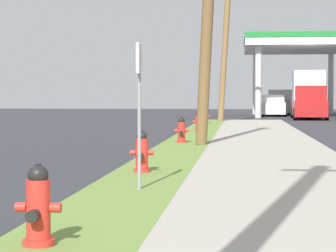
% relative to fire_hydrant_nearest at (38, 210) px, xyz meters
% --- Properties ---
extents(fire_hydrant_nearest, '(0.42, 0.38, 0.74)m').
position_rel_fire_hydrant_nearest_xyz_m(fire_hydrant_nearest, '(0.00, 0.00, 0.00)').
color(fire_hydrant_nearest, red).
rests_on(fire_hydrant_nearest, grass_verge).
extents(fire_hydrant_second, '(0.42, 0.38, 0.74)m').
position_rel_fire_hydrant_nearest_xyz_m(fire_hydrant_second, '(0.07, 6.22, 0.00)').
color(fire_hydrant_second, red).
rests_on(fire_hydrant_second, grass_verge).
extents(fire_hydrant_third, '(0.42, 0.37, 0.74)m').
position_rel_fire_hydrant_nearest_xyz_m(fire_hydrant_third, '(0.10, 14.29, 0.00)').
color(fire_hydrant_third, red).
rests_on(fire_hydrant_third, grass_verge).
extents(fire_hydrant_fourth, '(0.42, 0.37, 0.74)m').
position_rel_fire_hydrant_nearest_xyz_m(fire_hydrant_fourth, '(0.15, 21.57, 0.00)').
color(fire_hydrant_fourth, red).
rests_on(fire_hydrant_fourth, grass_verge).
extents(fire_hydrant_fifth, '(0.42, 0.38, 0.74)m').
position_rel_fire_hydrant_nearest_xyz_m(fire_hydrant_fifth, '(0.09, 28.82, 0.00)').
color(fire_hydrant_fifth, red).
rests_on(fire_hydrant_fifth, grass_verge).
extents(utility_pole_background, '(1.46, 0.56, 9.90)m').
position_rel_fire_hydrant_nearest_xyz_m(utility_pole_background, '(1.01, 32.42, 4.71)').
color(utility_pole_background, olive).
rests_on(utility_pole_background, grass_verge).
extents(street_sign_post, '(0.05, 0.36, 2.12)m').
position_rel_fire_hydrant_nearest_xyz_m(street_sign_post, '(0.35, 3.96, 1.19)').
color(street_sign_post, gray).
rests_on(street_sign_post, grass_verge).
extents(car_white_by_near_pump, '(2.19, 4.60, 1.57)m').
position_rel_fire_hydrant_nearest_xyz_m(car_white_by_near_pump, '(4.22, 46.51, 0.28)').
color(car_white_by_near_pump, white).
rests_on(car_white_by_near_pump, ground).
extents(car_teal_by_far_pump, '(2.07, 4.56, 1.57)m').
position_rel_fire_hydrant_nearest_xyz_m(car_teal_by_far_pump, '(7.98, 53.51, 0.28)').
color(car_teal_by_far_pump, '#197075').
rests_on(car_teal_by_far_pump, ground).
extents(truck_silver_at_forecourt, '(2.34, 5.48, 1.97)m').
position_rel_fire_hydrant_nearest_xyz_m(truck_silver_at_forecourt, '(4.93, 50.29, 0.47)').
color(truck_silver_at_forecourt, '#BCBCC1').
rests_on(truck_silver_at_forecourt, ground).
extents(truck_red_on_apron, '(2.37, 6.48, 3.11)m').
position_rel_fire_hydrant_nearest_xyz_m(truck_red_on_apron, '(6.17, 40.00, 1.04)').
color(truck_red_on_apron, red).
rests_on(truck_red_on_apron, ground).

